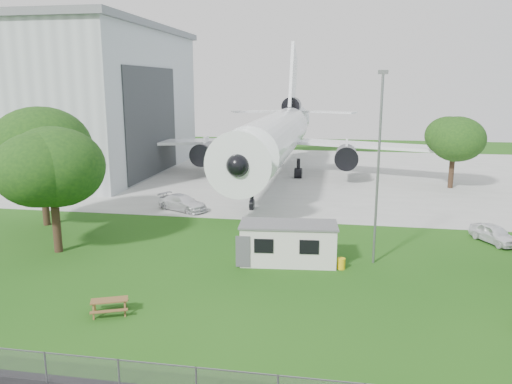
% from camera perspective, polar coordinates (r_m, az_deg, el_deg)
% --- Properties ---
extents(ground, '(160.00, 160.00, 0.00)m').
position_cam_1_polar(ground, '(28.22, -3.21, -11.40)').
color(ground, '#295C17').
extents(concrete_apron, '(120.00, 46.00, 0.03)m').
position_cam_1_polar(concrete_apron, '(64.44, 4.37, 2.14)').
color(concrete_apron, '#B7B7B2').
rests_on(concrete_apron, ground).
extents(hangar, '(43.00, 31.00, 18.55)m').
position_cam_1_polar(hangar, '(75.30, -26.26, 9.58)').
color(hangar, '#B2B7BC').
rests_on(hangar, ground).
extents(airliner, '(46.36, 47.73, 17.69)m').
position_cam_1_polar(airliner, '(61.83, 2.40, 6.65)').
color(airliner, white).
rests_on(airliner, ground).
extents(site_cabin, '(6.86, 3.25, 2.62)m').
position_cam_1_polar(site_cabin, '(32.24, 3.73, -5.84)').
color(site_cabin, silver).
rests_on(site_cabin, ground).
extents(picnic_west, '(2.24, 2.07, 0.76)m').
position_cam_1_polar(picnic_west, '(26.85, -16.33, -13.20)').
color(picnic_west, brown).
rests_on(picnic_west, ground).
extents(lamp_mast, '(0.16, 0.16, 12.00)m').
position_cam_1_polar(lamp_mast, '(31.89, 13.77, 2.31)').
color(lamp_mast, slate).
rests_on(lamp_mast, ground).
extents(tree_west_big, '(7.92, 7.92, 10.60)m').
position_cam_1_polar(tree_west_big, '(43.19, -23.48, 5.03)').
color(tree_west_big, '#382619').
rests_on(tree_west_big, ground).
extents(tree_west_small, '(7.21, 7.21, 9.45)m').
position_cam_1_polar(tree_west_small, '(35.85, -22.34, 2.55)').
color(tree_west_small, '#382619').
rests_on(tree_west_small, ground).
extents(tree_far_apron, '(6.64, 6.64, 8.68)m').
position_cam_1_polar(tree_far_apron, '(58.55, 21.69, 5.56)').
color(tree_far_apron, '#382619').
rests_on(tree_far_apron, ground).
extents(car_ne_hatch, '(3.17, 4.18, 1.33)m').
position_cam_1_polar(car_ne_hatch, '(40.16, 25.55, -4.35)').
color(car_ne_hatch, silver).
rests_on(car_ne_hatch, ground).
extents(car_apron_van, '(5.27, 3.87, 1.42)m').
position_cam_1_polar(car_apron_van, '(45.82, -8.38, -1.25)').
color(car_apron_van, white).
rests_on(car_apron_van, ground).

